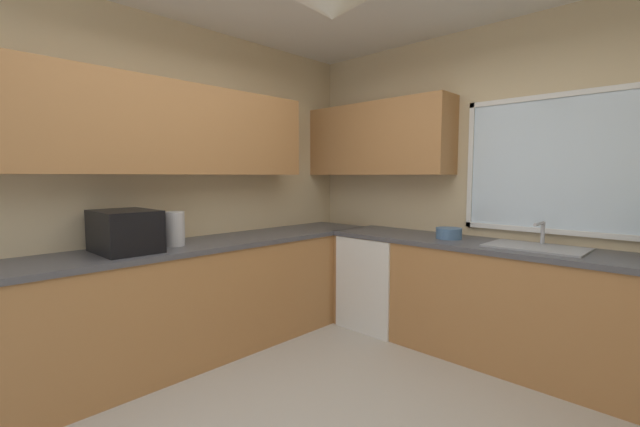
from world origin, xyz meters
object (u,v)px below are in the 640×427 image
object	(u,v)px
microwave	(125,231)
kettle	(175,229)
dishwasher	(380,281)
sink_assembly	(536,247)
bowl	(449,233)

from	to	relation	value
microwave	kettle	distance (m)	0.35
dishwasher	kettle	distance (m)	1.95
dishwasher	microwave	distance (m)	2.28
dishwasher	kettle	size ratio (longest dim) A/B	3.35
microwave	sink_assembly	size ratio (longest dim) A/B	0.73
dishwasher	kettle	bearing A→B (deg)	-110.18
dishwasher	bowl	size ratio (longest dim) A/B	4.08
sink_assembly	bowl	bearing A→B (deg)	-179.50
microwave	bowl	bearing A→B (deg)	57.85
dishwasher	bowl	world-z (taller)	bowl
microwave	bowl	size ratio (longest dim) A/B	2.26
dishwasher	microwave	xyz separation A→B (m)	(-0.66, -2.09, 0.62)
sink_assembly	bowl	distance (m)	0.68
microwave	sink_assembly	distance (m)	2.93
kettle	sink_assembly	size ratio (longest dim) A/B	0.39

